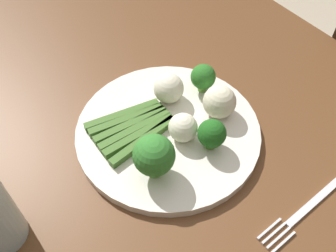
% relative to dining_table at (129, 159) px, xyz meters
% --- Properties ---
extents(dining_table, '(1.41, 0.92, 0.76)m').
position_rel_dining_table_xyz_m(dining_table, '(0.00, 0.00, 0.00)').
color(dining_table, brown).
rests_on(dining_table, ground_plane).
extents(plate, '(0.29, 0.29, 0.01)m').
position_rel_dining_table_xyz_m(plate, '(-0.06, -0.05, 0.11)').
color(plate, silver).
rests_on(plate, dining_table).
extents(asparagus_bundle, '(0.09, 0.13, 0.01)m').
position_rel_dining_table_xyz_m(asparagus_bundle, '(-0.03, 0.00, 0.12)').
color(asparagus_bundle, '#3D6626').
rests_on(asparagus_bundle, plate).
extents(broccoli_outer_edge, '(0.06, 0.06, 0.07)m').
position_rel_dining_table_xyz_m(broccoli_outer_edge, '(-0.11, 0.02, 0.16)').
color(broccoli_outer_edge, '#609E3D').
rests_on(broccoli_outer_edge, plate).
extents(broccoli_front, '(0.04, 0.04, 0.05)m').
position_rel_dining_table_xyz_m(broccoli_front, '(-0.12, -0.08, 0.15)').
color(broccoli_front, '#4C7F2B').
rests_on(broccoli_front, plate).
extents(broccoli_back, '(0.04, 0.04, 0.05)m').
position_rel_dining_table_xyz_m(broccoli_back, '(-0.02, -0.14, 0.15)').
color(broccoli_back, '#568E33').
rests_on(broccoli_back, plate).
extents(cauliflower_right, '(0.05, 0.05, 0.05)m').
position_rel_dining_table_xyz_m(cauliflower_right, '(-0.08, -0.13, 0.14)').
color(cauliflower_right, beige).
rests_on(cauliflower_right, plate).
extents(cauliflower_near_center, '(0.04, 0.04, 0.04)m').
position_rel_dining_table_xyz_m(cauliflower_near_center, '(-0.09, -0.06, 0.14)').
color(cauliflower_near_center, silver).
rests_on(cauliflower_near_center, plate).
extents(cauliflower_mid, '(0.05, 0.05, 0.05)m').
position_rel_dining_table_xyz_m(cauliflower_mid, '(-0.01, -0.08, 0.14)').
color(cauliflower_mid, silver).
rests_on(cauliflower_mid, plate).
extents(fork, '(0.03, 0.17, 0.00)m').
position_rel_dining_table_xyz_m(fork, '(-0.28, -0.12, 0.10)').
color(fork, silver).
rests_on(fork, dining_table).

